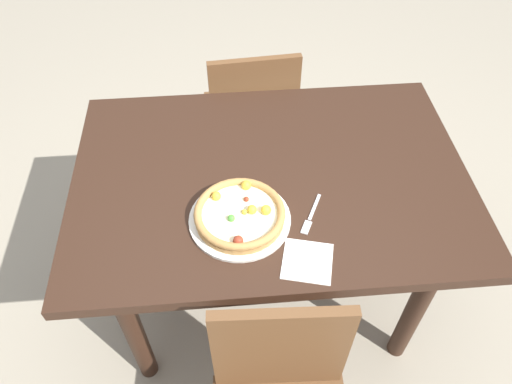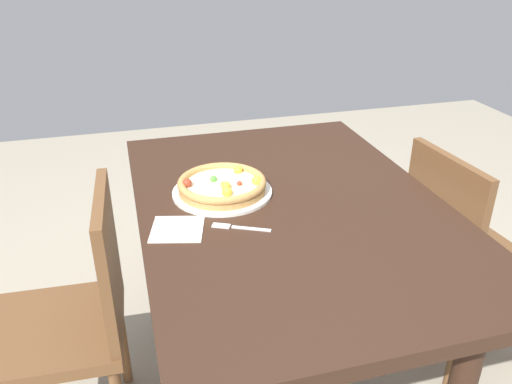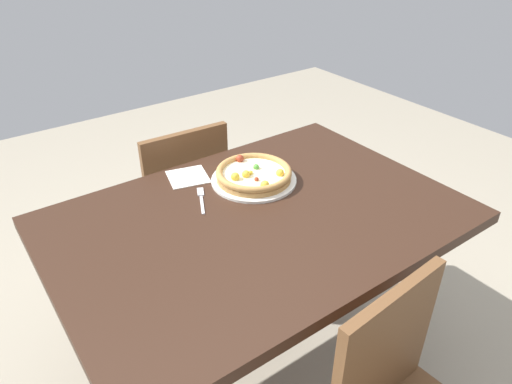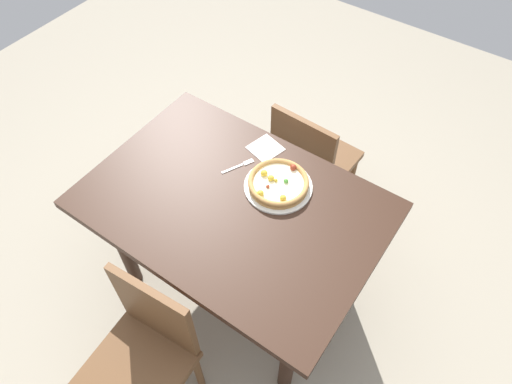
% 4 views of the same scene
% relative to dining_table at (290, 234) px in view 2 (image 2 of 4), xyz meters
% --- Properties ---
extents(dining_table, '(1.31, 0.90, 0.78)m').
position_rel_dining_table_xyz_m(dining_table, '(0.00, 0.00, 0.00)').
color(dining_table, '#331E14').
rests_on(dining_table, ground).
extents(chair_near, '(0.43, 0.43, 0.86)m').
position_rel_dining_table_xyz_m(chair_near, '(0.02, -0.67, -0.20)').
color(chair_near, brown).
rests_on(chair_near, ground).
extents(chair_far, '(0.42, 0.42, 0.86)m').
position_rel_dining_table_xyz_m(chair_far, '(0.03, 0.67, -0.20)').
color(chair_far, brown).
rests_on(chair_far, ground).
extents(plate, '(0.31, 0.31, 0.01)m').
position_rel_dining_table_xyz_m(plate, '(0.11, 0.19, 0.12)').
color(plate, silver).
rests_on(plate, dining_table).
extents(pizza, '(0.27, 0.27, 0.05)m').
position_rel_dining_table_xyz_m(pizza, '(0.11, 0.19, 0.14)').
color(pizza, '#B78447').
rests_on(pizza, plate).
extents(fork, '(0.09, 0.16, 0.00)m').
position_rel_dining_table_xyz_m(fork, '(-0.10, 0.19, 0.11)').
color(fork, silver).
rests_on(fork, dining_table).
extents(napkin, '(0.17, 0.17, 0.00)m').
position_rel_dining_table_xyz_m(napkin, '(-0.07, 0.35, 0.11)').
color(napkin, white).
rests_on(napkin, dining_table).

